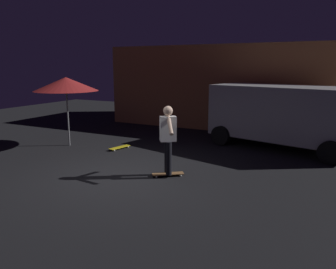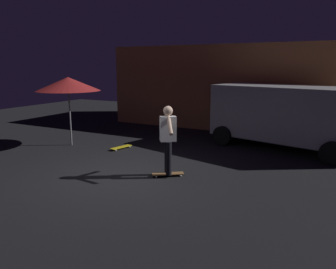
{
  "view_description": "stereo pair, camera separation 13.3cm",
  "coord_description": "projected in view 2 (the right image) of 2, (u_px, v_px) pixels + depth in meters",
  "views": [
    {
      "loc": [
        4.64,
        -6.46,
        2.68
      ],
      "look_at": [
        1.09,
        0.54,
        1.05
      ],
      "focal_mm": 35.7,
      "sensor_mm": 36.0,
      "label": 1
    },
    {
      "loc": [
        4.76,
        -6.4,
        2.68
      ],
      "look_at": [
        1.09,
        0.54,
        1.05
      ],
      "focal_mm": 35.7,
      "sensor_mm": 36.0,
      "label": 2
    }
  ],
  "objects": [
    {
      "name": "ground_plane",
      "position": [
        119.0,
        176.0,
        8.27
      ],
      "size": [
        28.0,
        28.0,
        0.0
      ],
      "primitive_type": "plane",
      "color": "black"
    },
    {
      "name": "low_building",
      "position": [
        245.0,
        86.0,
        15.18
      ],
      "size": [
        11.12,
        4.41,
        3.51
      ],
      "color": "#C67A47",
      "rests_on": "ground_plane"
    },
    {
      "name": "parked_van",
      "position": [
        286.0,
        113.0,
        10.77
      ],
      "size": [
        4.92,
        3.12,
        2.03
      ],
      "color": "#B2B2B7",
      "rests_on": "ground_plane"
    },
    {
      "name": "patio_umbrella",
      "position": [
        68.0,
        84.0,
        11.02
      ],
      "size": [
        2.1,
        2.1,
        2.3
      ],
      "color": "slate",
      "rests_on": "ground_plane"
    },
    {
      "name": "skateboard_ridden",
      "position": [
        168.0,
        174.0,
        8.22
      ],
      "size": [
        0.74,
        0.63,
        0.07
      ],
      "color": "olive",
      "rests_on": "ground_plane"
    },
    {
      "name": "skateboard_spare",
      "position": [
        121.0,
        147.0,
        10.9
      ],
      "size": [
        0.37,
        0.81,
        0.07
      ],
      "color": "gold",
      "rests_on": "ground_plane"
    },
    {
      "name": "skater",
      "position": [
        168.0,
        135.0,
        8.02
      ],
      "size": [
        0.66,
        0.84,
        1.67
      ],
      "color": "black",
      "rests_on": "skateboard_ridden"
    }
  ]
}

